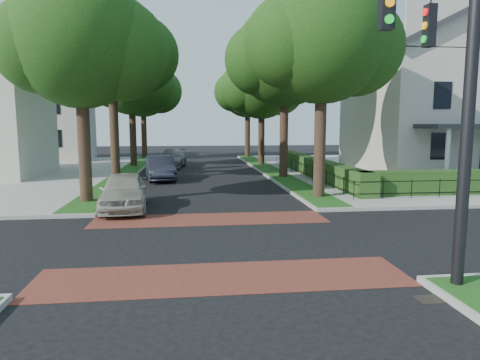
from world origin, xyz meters
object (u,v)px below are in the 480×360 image
object	(u,v)px
traffic_signal	(456,75)
parked_car_front	(124,191)
parked_car_rear	(172,159)
parked_car_middle	(160,168)

from	to	relation	value
traffic_signal	parked_car_front	world-z (taller)	traffic_signal
parked_car_front	parked_car_rear	xyz separation A→B (m)	(1.30, 18.06, -0.06)
traffic_signal	parked_car_middle	size ratio (longest dim) A/B	1.66
parked_car_front	parked_car_rear	bearing A→B (deg)	81.09
parked_car_front	parked_car_middle	distance (m)	9.85
parked_car_middle	parked_car_rear	size ratio (longest dim) A/B	0.93
parked_car_front	parked_car_middle	bearing A→B (deg)	79.99
traffic_signal	parked_car_front	distance (m)	13.65
traffic_signal	parked_car_rear	distance (m)	29.19
parked_car_front	parked_car_rear	distance (m)	18.11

